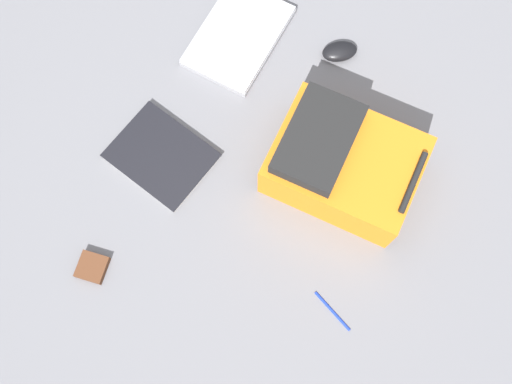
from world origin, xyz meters
TOP-DOWN VIEW (x-y plane):
  - ground_plane at (0.00, 0.00)m, footprint 3.41×3.41m
  - backpack at (-0.14, 0.15)m, footprint 0.36×0.43m
  - laptop at (-0.32, -0.33)m, footprint 0.35×0.26m
  - book_manual at (0.11, -0.28)m, footprint 0.22×0.28m
  - computer_mouse at (-0.45, -0.06)m, footprint 0.12×0.12m
  - pen_black at (0.19, 0.35)m, footprint 0.04×0.13m
  - earbud_pouch at (0.47, -0.23)m, footprint 0.10×0.10m

SIDE VIEW (x-z plane):
  - ground_plane at x=0.00m, z-range 0.00..0.00m
  - pen_black at x=0.19m, z-range 0.00..0.01m
  - book_manual at x=0.11m, z-range 0.00..0.02m
  - earbud_pouch at x=0.47m, z-range 0.00..0.02m
  - laptop at x=-0.32m, z-range 0.00..0.03m
  - computer_mouse at x=-0.45m, z-range 0.00..0.04m
  - backpack at x=-0.14m, z-range -0.01..0.19m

